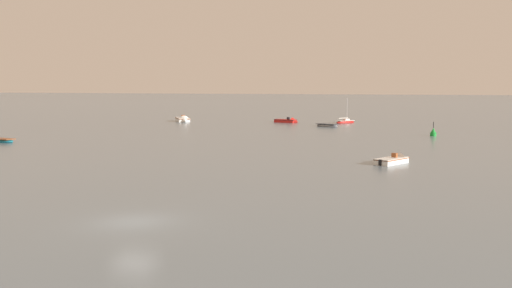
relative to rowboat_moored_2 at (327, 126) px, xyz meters
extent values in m
plane|color=slate|center=(1.49, -75.51, -0.19)|extent=(800.00, 800.00, 0.00)
ellipsoid|color=gray|center=(0.00, 0.00, -0.03)|extent=(4.63, 3.28, 0.70)
cube|color=#33383F|center=(0.00, 0.00, 0.26)|extent=(4.30, 3.10, 0.09)
cube|color=#33383F|center=(0.00, 0.00, 0.16)|extent=(0.84, 1.34, 0.07)
ellipsoid|color=#197084|center=(-36.76, -39.96, -0.03)|extent=(4.65, 2.50, 0.70)
cube|color=brown|center=(-36.76, -39.96, 0.26)|extent=(4.30, 2.39, 0.09)
cube|color=brown|center=(-36.76, -39.96, 0.16)|extent=(0.59, 1.39, 0.07)
ellipsoid|color=red|center=(1.91, 10.49, -0.03)|extent=(3.96, 4.48, 0.79)
cube|color=silver|center=(1.91, 10.49, 0.28)|extent=(3.42, 3.85, 0.08)
cube|color=silver|center=(2.05, 10.67, 0.51)|extent=(1.30, 1.35, 0.28)
cylinder|color=#B7BABF|center=(2.17, 10.82, 2.54)|extent=(0.08, 0.08, 4.35)
cylinder|color=beige|center=(1.56, 10.04, 0.80)|extent=(1.69, 2.07, 0.16)
cube|color=white|center=(13.91, -47.08, 0.00)|extent=(3.22, 4.14, 0.76)
cone|color=white|center=(14.85, -45.31, 0.00)|extent=(1.90, 1.77, 1.52)
cube|color=brown|center=(13.93, -47.04, 0.28)|extent=(3.29, 4.23, 0.08)
cube|color=brown|center=(14.18, -46.56, 0.59)|extent=(0.60, 0.53, 0.42)
cube|color=black|center=(13.02, -48.74, 0.11)|extent=(0.38, 0.35, 0.54)
cube|color=red|center=(-9.80, 8.89, 0.02)|extent=(4.55, 2.83, 0.83)
cone|color=red|center=(-7.66, 8.30, 0.02)|extent=(1.72, 1.96, 1.67)
cube|color=black|center=(-9.75, 8.88, 0.33)|extent=(4.65, 2.89, 0.09)
cube|color=black|center=(-9.17, 8.72, 0.67)|extent=(0.51, 0.63, 0.46)
cube|color=black|center=(-11.79, 9.44, 0.14)|extent=(0.34, 0.39, 0.59)
cube|color=white|center=(-30.66, 6.00, 0.07)|extent=(4.71, 5.68, 1.05)
cone|color=white|center=(-29.17, 3.64, 0.07)|extent=(2.66, 2.53, 2.10)
cube|color=brown|center=(-30.62, 5.95, 0.47)|extent=(4.81, 5.81, 0.12)
cube|color=brown|center=(-30.22, 5.31, 0.89)|extent=(0.84, 0.77, 0.58)
cube|color=black|center=(-32.04, 8.20, 0.23)|extent=(0.53, 0.50, 0.74)
cylinder|color=#198C2D|center=(18.14, -14.60, -0.01)|extent=(0.90, 0.90, 0.70)
cone|color=#198C2D|center=(18.14, -14.60, 0.69)|extent=(0.72, 0.72, 0.70)
cylinder|color=black|center=(18.14, -14.60, 1.49)|extent=(0.10, 0.10, 0.90)
camera|label=1|loc=(16.95, -104.40, 7.49)|focal=41.11mm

